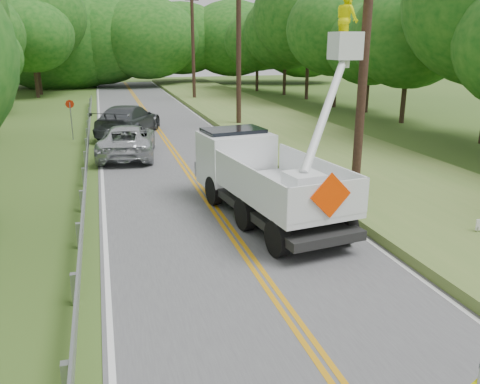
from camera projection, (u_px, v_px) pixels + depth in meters
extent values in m
cube|color=#4E4E51|center=(188.00, 172.00, 20.42)|extent=(7.20, 96.00, 0.02)
cube|color=orange|center=(186.00, 172.00, 20.39)|extent=(0.12, 96.00, 0.00)
cube|color=orange|center=(190.00, 171.00, 20.44)|extent=(0.12, 96.00, 0.00)
cube|color=silver|center=(102.00, 177.00, 19.52)|extent=(0.12, 96.00, 0.00)
cube|color=silver|center=(266.00, 166.00, 21.31)|extent=(0.12, 96.00, 0.00)
cube|color=#94969C|center=(67.00, 383.00, 7.30)|extent=(0.12, 0.14, 0.70)
cube|color=#94969C|center=(74.00, 289.00, 10.06)|extent=(0.12, 0.14, 0.70)
cube|color=#94969C|center=(79.00, 236.00, 12.82)|extent=(0.12, 0.14, 0.70)
cube|color=#94969C|center=(82.00, 201.00, 15.58)|extent=(0.12, 0.14, 0.70)
cube|color=#94969C|center=(84.00, 177.00, 18.33)|extent=(0.12, 0.14, 0.70)
cube|color=#94969C|center=(85.00, 159.00, 21.09)|extent=(0.12, 0.14, 0.70)
cube|color=#94969C|center=(87.00, 146.00, 23.85)|extent=(0.12, 0.14, 0.70)
cube|color=#94969C|center=(87.00, 135.00, 26.61)|extent=(0.12, 0.14, 0.70)
cube|color=#94969C|center=(88.00, 126.00, 29.37)|extent=(0.12, 0.14, 0.70)
cube|color=#94969C|center=(89.00, 119.00, 32.13)|extent=(0.12, 0.14, 0.70)
cube|color=#94969C|center=(89.00, 112.00, 34.89)|extent=(0.12, 0.14, 0.70)
cube|color=#94969C|center=(90.00, 107.00, 37.64)|extent=(0.12, 0.14, 0.70)
cube|color=#94969C|center=(90.00, 103.00, 40.40)|extent=(0.12, 0.14, 0.70)
cube|color=#94969C|center=(87.00, 159.00, 20.13)|extent=(0.05, 48.00, 0.34)
cylinder|color=black|center=(365.00, 48.00, 15.65)|extent=(0.30, 0.30, 10.00)
cylinder|color=black|center=(239.00, 45.00, 29.44)|extent=(0.30, 0.30, 10.00)
cylinder|color=black|center=(193.00, 44.00, 43.23)|extent=(0.30, 0.30, 10.00)
cube|color=black|center=(192.00, 0.00, 42.17)|extent=(1.20, 0.10, 0.10)
cube|color=#537330|center=(343.00, 158.00, 22.22)|extent=(7.00, 96.00, 0.30)
cylinder|color=#332319|center=(36.00, 80.00, 46.60)|extent=(0.32, 0.32, 3.37)
ellipsoid|color=#114811|center=(31.00, 34.00, 45.39)|extent=(7.85, 7.85, 6.91)
cylinder|color=#332319|center=(39.00, 72.00, 49.19)|extent=(0.32, 0.32, 4.41)
ellipsoid|color=#114811|center=(32.00, 15.00, 47.60)|extent=(10.29, 10.29, 9.05)
cylinder|color=#332319|center=(404.00, 99.00, 32.16)|extent=(0.32, 0.32, 3.21)
ellipsoid|color=#114811|center=(410.00, 36.00, 31.00)|extent=(7.48, 7.48, 6.59)
cylinder|color=#332319|center=(367.00, 93.00, 37.02)|extent=(0.32, 0.32, 2.90)
ellipsoid|color=#114811|center=(371.00, 44.00, 35.97)|extent=(6.77, 6.77, 5.96)
cylinder|color=#332319|center=(335.00, 85.00, 39.95)|extent=(0.32, 0.32, 3.52)
ellipsoid|color=#114811|center=(338.00, 30.00, 38.68)|extent=(8.22, 8.22, 7.24)
cylinder|color=#332319|center=(307.00, 75.00, 45.22)|extent=(0.32, 0.32, 4.34)
ellipsoid|color=#114811|center=(310.00, 14.00, 43.65)|extent=(10.13, 10.13, 8.91)
cylinder|color=#332319|center=(284.00, 77.00, 49.11)|extent=(0.32, 0.32, 3.55)
ellipsoid|color=#114811|center=(286.00, 31.00, 47.83)|extent=(8.27, 8.27, 7.28)
cylinder|color=#332319|center=(257.00, 77.00, 52.88)|extent=(0.32, 0.32, 3.02)
ellipsoid|color=#114811|center=(257.00, 41.00, 51.79)|extent=(7.05, 7.05, 6.20)
ellipsoid|color=#114811|center=(14.00, 38.00, 55.44)|extent=(12.08, 9.06, 9.06)
ellipsoid|color=#114811|center=(58.00, 38.00, 55.89)|extent=(16.48, 12.36, 12.36)
ellipsoid|color=#114811|center=(98.00, 38.00, 56.78)|extent=(14.07, 10.56, 10.56)
ellipsoid|color=#114811|center=(147.00, 38.00, 56.59)|extent=(12.33, 9.25, 9.25)
ellipsoid|color=#114811|center=(181.00, 39.00, 60.90)|extent=(11.64, 8.73, 8.73)
ellipsoid|color=#114811|center=(233.00, 39.00, 61.83)|extent=(12.40, 9.30, 9.30)
ellipsoid|color=#114811|center=(265.00, 39.00, 62.02)|extent=(10.35, 7.76, 7.76)
ellipsoid|color=#114811|center=(306.00, 39.00, 61.39)|extent=(12.75, 9.57, 9.57)
cylinder|color=black|center=(278.00, 238.00, 12.27)|extent=(0.43, 0.99, 0.96)
cylinder|color=black|center=(344.00, 227.00, 13.03)|extent=(0.43, 0.99, 0.96)
cylinder|color=black|center=(245.00, 214.00, 14.01)|extent=(0.43, 0.99, 0.96)
cylinder|color=black|center=(305.00, 205.00, 14.77)|extent=(0.43, 0.99, 0.96)
cylinder|color=black|center=(214.00, 190.00, 16.18)|extent=(0.43, 0.99, 0.96)
cylinder|color=black|center=(268.00, 184.00, 16.95)|extent=(0.43, 0.99, 0.96)
cube|color=black|center=(271.00, 204.00, 14.63)|extent=(2.95, 6.60, 0.25)
cube|color=silver|center=(283.00, 194.00, 13.88)|extent=(2.90, 4.85, 0.22)
cube|color=silver|center=(247.00, 182.00, 13.30)|extent=(0.69, 4.54, 0.90)
cube|color=silver|center=(318.00, 173.00, 14.16)|extent=(0.69, 4.54, 0.90)
cube|color=silver|center=(329.00, 201.00, 11.74)|extent=(2.27, 0.38, 0.90)
cube|color=silver|center=(236.00, 159.00, 16.75)|extent=(2.48, 2.18, 1.79)
cube|color=black|center=(233.00, 139.00, 16.73)|extent=(2.15, 1.56, 0.75)
cube|color=silver|center=(304.00, 188.00, 12.77)|extent=(1.01, 1.01, 0.80)
cube|color=silver|center=(345.00, 46.00, 15.44)|extent=(0.85, 0.85, 0.85)
imported|color=#D4D800|center=(347.00, 19.00, 15.21)|extent=(0.62, 0.80, 1.65)
cube|color=#FB3900|center=(331.00, 195.00, 11.64)|extent=(1.12, 0.20, 1.13)
imported|color=#B8BCC0|center=(127.00, 141.00, 22.92)|extent=(3.12, 5.61, 1.48)
imported|color=#3E4346|center=(128.00, 120.00, 28.03)|extent=(4.51, 6.45, 1.73)
cylinder|color=#94969C|center=(71.00, 121.00, 26.75)|extent=(0.06, 0.06, 2.05)
cylinder|color=#961C06|center=(70.00, 104.00, 26.47)|extent=(0.47, 0.08, 0.47)
cylinder|color=#94969C|center=(477.00, 235.00, 13.22)|extent=(0.02, 0.02, 0.45)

